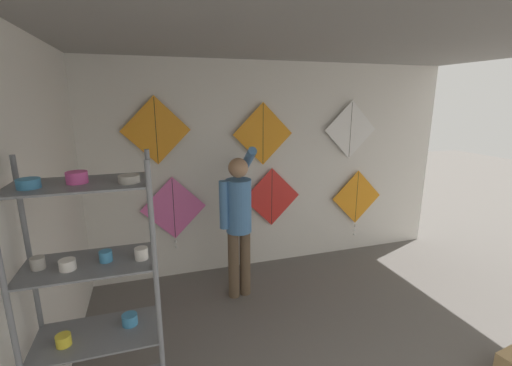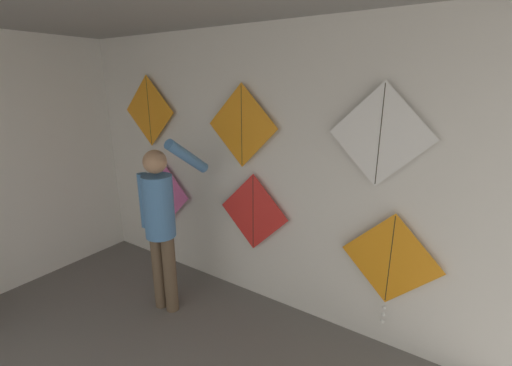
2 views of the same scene
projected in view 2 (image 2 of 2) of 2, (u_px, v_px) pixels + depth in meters
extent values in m
cube|color=silver|center=(254.00, 172.00, 3.51)|extent=(5.45, 0.06, 2.80)
cylinder|color=brown|center=(159.00, 271.00, 3.53)|extent=(0.13, 0.13, 0.82)
cylinder|color=brown|center=(170.00, 274.00, 3.47)|extent=(0.13, 0.13, 0.82)
cylinder|color=#4C7FB7|center=(159.00, 206.00, 3.29)|extent=(0.29, 0.29, 0.62)
sphere|color=tan|center=(155.00, 162.00, 3.17)|extent=(0.22, 0.22, 0.22)
cylinder|color=#4C7FB7|center=(145.00, 200.00, 3.36)|extent=(0.10, 0.10, 0.55)
cylinder|color=#4C7FB7|center=(187.00, 157.00, 3.26)|extent=(0.10, 0.51, 0.40)
cube|color=pink|center=(164.00, 193.00, 4.24)|extent=(0.82, 0.01, 0.82)
cylinder|color=black|center=(164.00, 193.00, 4.24)|extent=(0.01, 0.01, 0.78)
sphere|color=white|center=(166.00, 227.00, 4.36)|extent=(0.04, 0.04, 0.04)
sphere|color=white|center=(167.00, 232.00, 4.38)|extent=(0.04, 0.04, 0.04)
cube|color=red|center=(253.00, 212.00, 3.52)|extent=(0.82, 0.01, 0.82)
cylinder|color=black|center=(253.00, 212.00, 3.52)|extent=(0.01, 0.01, 0.78)
cube|color=orange|center=(390.00, 260.00, 2.83)|extent=(0.82, 0.01, 0.82)
cylinder|color=black|center=(390.00, 260.00, 2.83)|extent=(0.01, 0.01, 0.78)
sphere|color=white|center=(384.00, 308.00, 2.96)|extent=(0.04, 0.04, 0.04)
sphere|color=white|center=(383.00, 314.00, 2.98)|extent=(0.04, 0.04, 0.04)
sphere|color=white|center=(382.00, 321.00, 3.00)|extent=(0.04, 0.04, 0.04)
cube|color=orange|center=(149.00, 111.00, 4.04)|extent=(0.82, 0.01, 0.82)
cylinder|color=black|center=(149.00, 111.00, 4.03)|extent=(0.01, 0.01, 0.78)
cube|color=orange|center=(242.00, 126.00, 3.34)|extent=(0.82, 0.01, 0.82)
cylinder|color=black|center=(242.00, 126.00, 3.34)|extent=(0.01, 0.01, 0.78)
cube|color=white|center=(380.00, 135.00, 2.64)|extent=(0.82, 0.01, 0.82)
cylinder|color=black|center=(380.00, 135.00, 2.64)|extent=(0.01, 0.01, 0.78)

